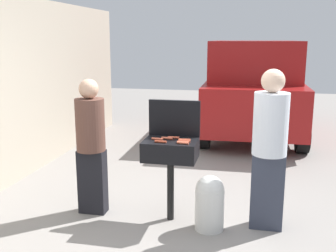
{
  "coord_description": "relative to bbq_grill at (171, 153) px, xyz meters",
  "views": [
    {
      "loc": [
        0.83,
        -4.09,
        2.06
      ],
      "look_at": [
        -0.18,
        0.64,
        1.0
      ],
      "focal_mm": 42.6,
      "sensor_mm": 36.0,
      "label": 1
    }
  ],
  "objects": [
    {
      "name": "house_wall_side",
      "position": [
        -2.58,
        0.86,
        0.54
      ],
      "size": [
        0.24,
        8.0,
        2.68
      ],
      "primitive_type": "cube",
      "color": "#B2A893",
      "rests_on": "ground"
    },
    {
      "name": "hot_dog_3",
      "position": [
        0.16,
        -0.13,
        0.16
      ],
      "size": [
        0.13,
        0.04,
        0.03
      ],
      "primitive_type": "cylinder",
      "rotation": [
        0.0,
        1.57,
        -0.1
      ],
      "color": "#C6593D",
      "rests_on": "bbq_grill"
    },
    {
      "name": "hot_dog_7",
      "position": [
        -0.08,
        -0.13,
        0.16
      ],
      "size": [
        0.13,
        0.03,
        0.03
      ],
      "primitive_type": "cylinder",
      "rotation": [
        0.0,
        1.57,
        -0.06
      ],
      "color": "#AD4228",
      "rests_on": "bbq_grill"
    },
    {
      "name": "person_right",
      "position": [
        1.08,
        0.02,
        0.15
      ],
      "size": [
        0.37,
        0.37,
        1.76
      ],
      "rotation": [
        0.0,
        0.0,
        3.4
      ],
      "color": "#333847",
      "rests_on": "ground"
    },
    {
      "name": "propane_tank",
      "position": [
        0.47,
        -0.15,
        -0.48
      ],
      "size": [
        0.32,
        0.32,
        0.62
      ],
      "color": "silver",
      "rests_on": "ground"
    },
    {
      "name": "hot_dog_5",
      "position": [
        0.16,
        -0.1,
        0.16
      ],
      "size": [
        0.13,
        0.03,
        0.03
      ],
      "primitive_type": "cylinder",
      "rotation": [
        0.0,
        1.57,
        0.07
      ],
      "color": "#C6593D",
      "rests_on": "bbq_grill"
    },
    {
      "name": "parked_minivan",
      "position": [
        0.88,
        4.69,
        0.22
      ],
      "size": [
        2.09,
        4.43,
        2.02
      ],
      "rotation": [
        0.0,
        0.0,
        3.16
      ],
      "color": "maroon",
      "rests_on": "ground"
    },
    {
      "name": "ground_plane",
      "position": [
        0.04,
        -0.14,
        -0.8
      ],
      "size": [
        24.0,
        24.0,
        0.0
      ],
      "primitive_type": "plane",
      "color": "gray"
    },
    {
      "name": "person_left",
      "position": [
        -0.96,
        0.0,
        0.07
      ],
      "size": [
        0.34,
        0.34,
        1.62
      ],
      "rotation": [
        0.0,
        0.0,
        -0.14
      ],
      "color": "black",
      "rests_on": "ground"
    },
    {
      "name": "bbq_grill",
      "position": [
        0.0,
        0.0,
        0.0
      ],
      "size": [
        0.6,
        0.44,
        0.95
      ],
      "color": "black",
      "rests_on": "ground"
    },
    {
      "name": "hot_dog_6",
      "position": [
        -0.05,
        0.03,
        0.16
      ],
      "size": [
        0.13,
        0.03,
        0.03
      ],
      "primitive_type": "cylinder",
      "rotation": [
        0.0,
        1.57,
        -0.06
      ],
      "color": "#C6593D",
      "rests_on": "bbq_grill"
    },
    {
      "name": "grill_lid_open",
      "position": [
        0.0,
        0.22,
        0.36
      ],
      "size": [
        0.6,
        0.05,
        0.42
      ],
      "primitive_type": "cube",
      "color": "black",
      "rests_on": "bbq_grill"
    },
    {
      "name": "hot_dog_1",
      "position": [
        0.02,
        0.08,
        0.16
      ],
      "size": [
        0.13,
        0.03,
        0.03
      ],
      "primitive_type": "cylinder",
      "rotation": [
        0.0,
        1.57,
        -0.02
      ],
      "color": "#B74C33",
      "rests_on": "bbq_grill"
    },
    {
      "name": "hot_dog_2",
      "position": [
        0.16,
        -0.05,
        0.16
      ],
      "size": [
        0.13,
        0.03,
        0.03
      ],
      "primitive_type": "cylinder",
      "rotation": [
        0.0,
        1.57,
        -0.05
      ],
      "color": "#B74C33",
      "rests_on": "bbq_grill"
    },
    {
      "name": "hot_dog_0",
      "position": [
        0.16,
        0.0,
        0.16
      ],
      "size": [
        0.13,
        0.04,
        0.03
      ],
      "primitive_type": "cylinder",
      "rotation": [
        0.0,
        1.57,
        0.09
      ],
      "color": "#B74C33",
      "rests_on": "bbq_grill"
    },
    {
      "name": "hot_dog_4",
      "position": [
        -0.15,
        -0.02,
        0.16
      ],
      "size": [
        0.13,
        0.04,
        0.03
      ],
      "primitive_type": "cylinder",
      "rotation": [
        0.0,
        1.57,
        -0.11
      ],
      "color": "#C6593D",
      "rests_on": "bbq_grill"
    }
  ]
}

